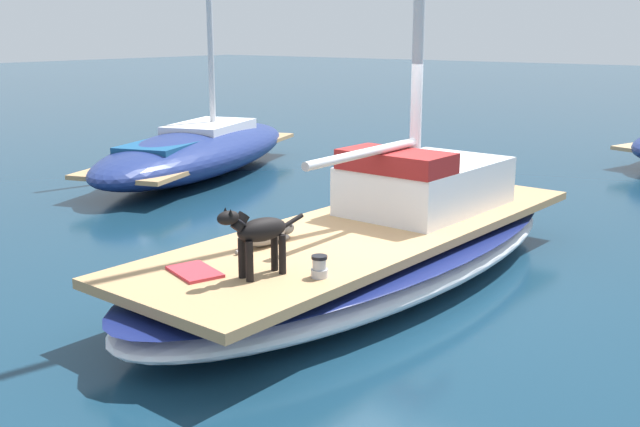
# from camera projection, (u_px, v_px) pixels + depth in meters

# --- Properties ---
(ground_plane) EXTENTS (120.00, 120.00, 0.00)m
(ground_plane) POSITION_uv_depth(u_px,v_px,m) (370.00, 280.00, 8.92)
(ground_plane) COLOR #143347
(sailboat_main) EXTENTS (2.83, 7.34, 0.66)m
(sailboat_main) POSITION_uv_depth(u_px,v_px,m) (371.00, 253.00, 8.84)
(sailboat_main) COLOR white
(sailboat_main) RESTS_ON ground
(cabin_house) EXTENTS (1.50, 2.28, 0.84)m
(cabin_house) POSITION_uv_depth(u_px,v_px,m) (423.00, 183.00, 9.52)
(cabin_house) COLOR silver
(cabin_house) RESTS_ON sailboat_main
(dog_grey) EXTENTS (0.28, 0.95, 0.22)m
(dog_grey) POSITION_uv_depth(u_px,v_px,m) (268.00, 234.00, 8.01)
(dog_grey) COLOR gray
(dog_grey) RESTS_ON sailboat_main
(dog_black) EXTENTS (0.36, 0.92, 0.70)m
(dog_black) POSITION_uv_depth(u_px,v_px,m) (258.00, 233.00, 6.88)
(dog_black) COLOR black
(dog_black) RESTS_ON sailboat_main
(deck_winch) EXTENTS (0.16, 0.16, 0.21)m
(deck_winch) POSITION_uv_depth(u_px,v_px,m) (319.00, 267.00, 6.93)
(deck_winch) COLOR #B7B7BC
(deck_winch) RESTS_ON sailboat_main
(deck_towel) EXTENTS (0.65, 0.52, 0.03)m
(deck_towel) POSITION_uv_depth(u_px,v_px,m) (195.00, 272.00, 7.07)
(deck_towel) COLOR #C6333D
(deck_towel) RESTS_ON sailboat_main
(moored_boat_port_side) EXTENTS (4.31, 7.30, 6.93)m
(moored_boat_port_side) POSITION_uv_depth(u_px,v_px,m) (198.00, 150.00, 15.31)
(moored_boat_port_side) COLOR navy
(moored_boat_port_side) RESTS_ON ground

